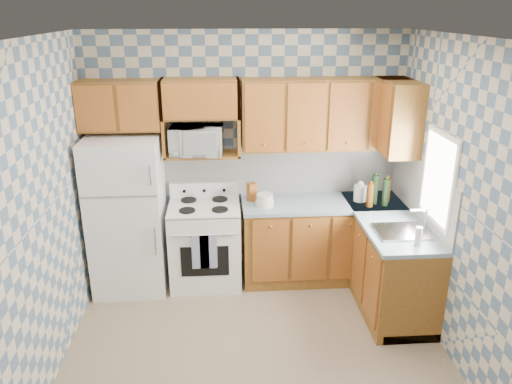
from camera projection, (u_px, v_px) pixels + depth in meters
floor at (256, 351)px, 4.48m from camera, size 3.40×3.40×0.00m
back_wall at (246, 157)px, 5.51m from camera, size 3.40×0.02×2.70m
right_wall at (461, 207)px, 4.13m from camera, size 0.02×3.20×2.70m
backsplash_back at (282, 169)px, 5.58m from camera, size 2.60×0.02×0.56m
backsplash_right at (421, 191)px, 4.93m from camera, size 0.02×1.60×0.56m
refrigerator at (128, 215)px, 5.27m from camera, size 0.75×0.70×1.68m
stove_body at (206, 245)px, 5.49m from camera, size 0.76×0.65×0.90m
cooktop at (204, 206)px, 5.33m from camera, size 0.76×0.65×0.02m
backguard at (204, 189)px, 5.55m from camera, size 0.76×0.08×0.17m
dish_towel_left at (200, 252)px, 5.13m from camera, size 0.18×0.02×0.38m
dish_towel_right at (208, 252)px, 5.13m from camera, size 0.18×0.02×0.38m
base_cabinets_back at (321, 241)px, 5.60m from camera, size 1.75×0.60×0.88m
base_cabinets_right at (385, 260)px, 5.17m from camera, size 0.60×1.60×0.88m
countertop_back at (323, 203)px, 5.44m from camera, size 1.77×0.63×0.04m
countertop_right at (389, 220)px, 5.01m from camera, size 0.63×1.60×0.04m
upper_cabinets_back at (325, 114)px, 5.24m from camera, size 1.75×0.33×0.74m
upper_cabinets_fridge at (119, 105)px, 5.05m from camera, size 0.82×0.33×0.50m
upper_cabinets_right at (397, 117)px, 5.11m from camera, size 0.33×0.70×0.74m
microwave_shelf at (203, 155)px, 5.29m from camera, size 0.80×0.33×0.03m
microwave at (197, 140)px, 5.20m from camera, size 0.57×0.41×0.30m
sink at (402, 232)px, 4.68m from camera, size 0.48×0.40×0.03m
window at (438, 178)px, 4.51m from camera, size 0.02×0.66×0.86m
bottle_0 at (375, 189)px, 5.32m from camera, size 0.07×0.07×0.32m
bottle_1 at (385, 192)px, 5.27m from camera, size 0.07×0.07×0.30m
bottle_2 at (387, 190)px, 5.37m from camera, size 0.07×0.07×0.28m
bottle_3 at (370, 195)px, 5.25m from camera, size 0.07×0.07×0.25m
knife_block at (252, 192)px, 5.42m from camera, size 0.12×0.12×0.20m
electric_kettle at (360, 193)px, 5.42m from camera, size 0.14×0.14×0.17m
food_containers at (265, 200)px, 5.29m from camera, size 0.20×0.20×0.13m
soap_bottle at (419, 236)px, 4.41m from camera, size 0.06×0.06×0.17m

